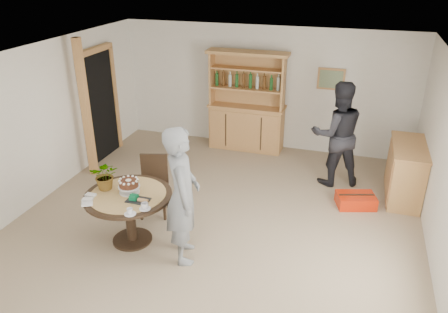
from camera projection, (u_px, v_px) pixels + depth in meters
ground at (210, 234)px, 6.40m from camera, size 7.00×7.00×0.00m
room_shell at (208, 122)px, 5.68m from camera, size 6.04×7.04×2.52m
doorway at (100, 103)px, 8.47m from camera, size 0.13×1.10×2.18m
pine_post at (86, 110)px, 7.65m from camera, size 0.12×0.12×2.50m
hutch at (247, 117)px, 9.01m from camera, size 1.62×0.54×2.04m
sideboard at (406, 172)px, 7.19m from camera, size 0.54×1.26×0.94m
dining_table at (129, 204)px, 6.01m from camera, size 1.20×1.20×0.76m
dining_chair at (154, 181)px, 6.76m from camera, size 0.52×0.52×0.95m
birthday_cake at (129, 184)px, 5.93m from camera, size 0.30×0.30×0.20m
flower_vase at (105, 175)px, 5.99m from camera, size 0.47×0.44×0.42m
gift_tray at (138, 199)px, 5.76m from camera, size 0.30×0.20×0.08m
coffee_cup_a at (145, 206)px, 5.57m from camera, size 0.15×0.15×0.09m
coffee_cup_b at (130, 212)px, 5.46m from camera, size 0.15×0.15×0.08m
napkins at (88, 199)px, 5.77m from camera, size 0.24×0.33×0.03m
teen_boy at (182, 195)px, 5.55m from camera, size 0.68×0.80×1.87m
adult_person at (337, 134)px, 7.49m from camera, size 1.09×0.97×1.86m
red_suitcase at (356, 200)px, 7.08m from camera, size 0.69×0.56×0.21m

